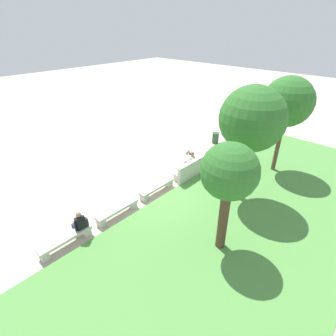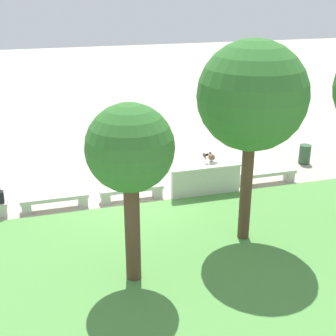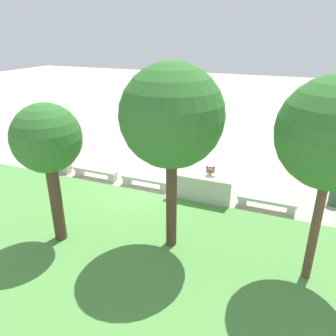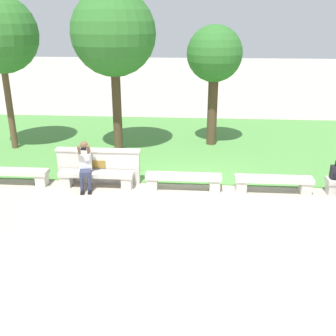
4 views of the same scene
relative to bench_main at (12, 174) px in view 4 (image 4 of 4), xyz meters
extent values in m
plane|color=#B2A593|center=(4.87, 0.00, -0.30)|extent=(80.00, 80.00, 0.00)
cube|color=#518E42|center=(4.87, 4.38, -0.29)|extent=(23.82, 8.00, 0.03)
cube|color=beige|center=(0.00, 0.00, 0.09)|extent=(2.08, 0.40, 0.12)
cube|color=beige|center=(0.86, 0.00, -0.14)|extent=(0.28, 0.34, 0.33)
cube|color=beige|center=(2.44, 0.00, 0.09)|extent=(2.08, 0.40, 0.12)
cube|color=beige|center=(1.58, 0.00, -0.14)|extent=(0.28, 0.34, 0.33)
cube|color=beige|center=(3.30, 0.00, -0.14)|extent=(0.28, 0.34, 0.33)
cube|color=beige|center=(4.87, 0.00, 0.09)|extent=(2.08, 0.40, 0.12)
cube|color=beige|center=(4.01, 0.00, -0.14)|extent=(0.28, 0.34, 0.33)
cube|color=beige|center=(5.73, 0.00, -0.14)|extent=(0.28, 0.34, 0.33)
cube|color=beige|center=(7.31, 0.00, 0.09)|extent=(2.08, 0.40, 0.12)
cube|color=beige|center=(6.45, 0.00, -0.14)|extent=(0.28, 0.34, 0.33)
cube|color=beige|center=(8.17, 0.00, -0.14)|extent=(0.28, 0.34, 0.33)
cube|color=beige|center=(8.88, 0.00, -0.14)|extent=(0.28, 0.34, 0.33)
cube|color=beige|center=(2.44, 0.34, 0.17)|extent=(2.34, 0.18, 0.95)
cube|color=beige|center=(2.44, 0.34, 0.68)|extent=(2.40, 0.24, 0.06)
cube|color=olive|center=(2.44, 0.24, 0.29)|extent=(0.44, 0.02, 0.22)
cube|color=black|center=(2.15, -0.46, -0.27)|extent=(0.15, 0.26, 0.06)
cylinder|color=#2D334C|center=(2.14, -0.39, -0.06)|extent=(0.11, 0.11, 0.42)
cube|color=black|center=(2.35, -0.42, -0.27)|extent=(0.15, 0.26, 0.06)
cylinder|color=#2D334C|center=(2.33, -0.35, -0.06)|extent=(0.11, 0.11, 0.42)
cube|color=#2D334C|center=(2.19, -0.19, 0.21)|extent=(0.38, 0.47, 0.12)
cube|color=silver|center=(2.14, 0.04, 0.49)|extent=(0.38, 0.29, 0.56)
sphere|color=brown|center=(2.14, 0.04, 0.91)|extent=(0.22, 0.22, 0.22)
cylinder|color=silver|center=(1.98, -0.10, 0.78)|extent=(0.15, 0.32, 0.21)
cylinder|color=brown|center=(2.07, -0.22, 0.86)|extent=(0.10, 0.19, 0.27)
cylinder|color=silver|center=(2.35, -0.02, 0.78)|extent=(0.15, 0.32, 0.21)
cylinder|color=brown|center=(2.32, -0.17, 0.86)|extent=(0.14, 0.20, 0.27)
cube|color=black|center=(2.21, -0.25, 0.90)|extent=(0.15, 0.04, 0.08)
cylinder|color=black|center=(8.88, 0.00, 0.42)|extent=(0.08, 0.08, 0.48)
cube|color=black|center=(8.91, 0.02, 0.33)|extent=(0.28, 0.20, 0.36)
cylinder|color=#4C3826|center=(2.42, 3.26, 1.28)|extent=(0.31, 0.31, 3.17)
sphere|color=#2D6B28|center=(2.42, 3.26, 3.70)|extent=(2.77, 2.77, 2.77)
cylinder|color=brown|center=(-1.41, 3.25, 1.29)|extent=(0.23, 0.23, 3.19)
cylinder|color=#4C3826|center=(5.74, 4.28, 1.06)|extent=(0.36, 0.36, 2.72)
sphere|color=#2D6B28|center=(5.74, 4.28, 3.00)|extent=(1.95, 1.95, 1.95)
camera|label=1|loc=(12.45, 7.80, 7.23)|focal=28.00mm
camera|label=2|loc=(7.60, 13.58, 6.28)|focal=50.00mm
camera|label=3|loc=(-0.64, 11.02, 5.74)|focal=35.00mm
camera|label=4|loc=(5.22, -9.97, 4.11)|focal=42.00mm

